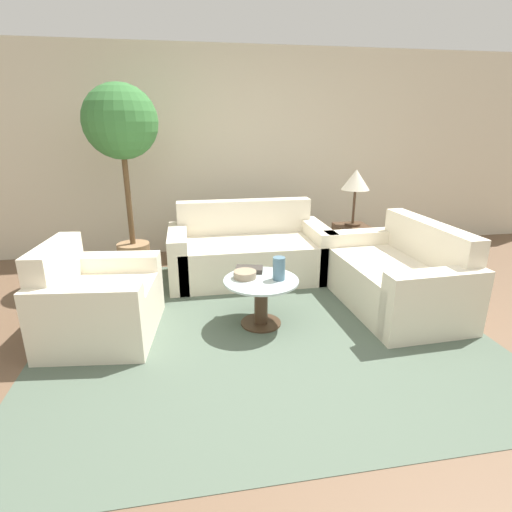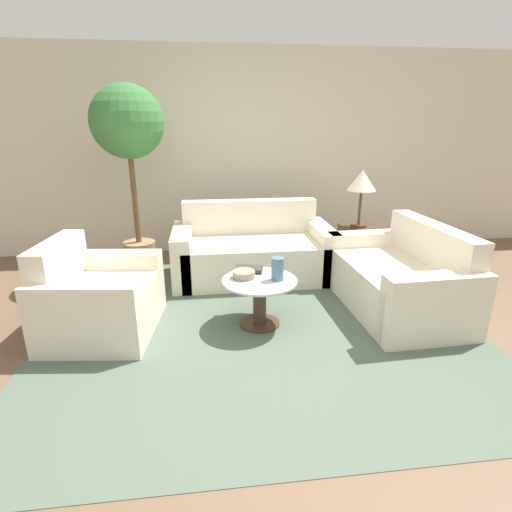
{
  "view_description": "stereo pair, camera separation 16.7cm",
  "coord_description": "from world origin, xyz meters",
  "views": [
    {
      "loc": [
        -0.63,
        -2.3,
        1.69
      ],
      "look_at": [
        -0.04,
        1.03,
        0.55
      ],
      "focal_mm": 28.0,
      "sensor_mm": 36.0,
      "label": 1
    },
    {
      "loc": [
        -0.46,
        -2.33,
        1.69
      ],
      "look_at": [
        -0.04,
        1.03,
        0.55
      ],
      "focal_mm": 28.0,
      "sensor_mm": 36.0,
      "label": 2
    }
  ],
  "objects": [
    {
      "name": "rug",
      "position": [
        -0.04,
        0.78,
        0.0
      ],
      "size": [
        3.62,
        3.27,
        0.01
      ],
      "color": "#4C5B4C",
      "rests_on": "ground_plane"
    },
    {
      "name": "bowl",
      "position": [
        -0.17,
        0.84,
        0.45
      ],
      "size": [
        0.19,
        0.19,
        0.06
      ],
      "color": "gray",
      "rests_on": "coffee_table"
    },
    {
      "name": "side_table",
      "position": [
        1.26,
        1.96,
        0.27
      ],
      "size": [
        0.37,
        0.37,
        0.55
      ],
      "color": "#422D1E",
      "rests_on": "ground_plane"
    },
    {
      "name": "loveseat",
      "position": [
        1.33,
        0.96,
        0.28
      ],
      "size": [
        0.91,
        1.51,
        0.81
      ],
      "rotation": [
        0.0,
        0.0,
        -1.53
      ],
      "color": "beige",
      "rests_on": "ground_plane"
    },
    {
      "name": "book_stack",
      "position": [
        -0.11,
        0.99,
        0.44
      ],
      "size": [
        0.27,
        0.2,
        0.04
      ],
      "rotation": [
        0.0,
        0.0,
        -0.23
      ],
      "color": "#38332D",
      "rests_on": "coffee_table"
    },
    {
      "name": "potted_plant",
      "position": [
        -1.26,
        2.22,
        1.54
      ],
      "size": [
        0.77,
        0.77,
        2.08
      ],
      "color": "#93704C",
      "rests_on": "ground_plane"
    },
    {
      "name": "ground_plane",
      "position": [
        0.0,
        0.0,
        0.0
      ],
      "size": [
        14.0,
        14.0,
        0.0
      ],
      "primitive_type": "plane",
      "color": "brown"
    },
    {
      "name": "table_lamp",
      "position": [
        1.26,
        1.96,
        1.05
      ],
      "size": [
        0.32,
        0.32,
        0.64
      ],
      "color": "#422D1E",
      "rests_on": "side_table"
    },
    {
      "name": "coffee_table",
      "position": [
        -0.04,
        0.78,
        0.27
      ],
      "size": [
        0.64,
        0.64,
        0.42
      ],
      "color": "#422D1E",
      "rests_on": "ground_plane"
    },
    {
      "name": "armchair",
      "position": [
        -1.41,
        0.85,
        0.28
      ],
      "size": [
        0.93,
        1.03,
        0.79
      ],
      "rotation": [
        0.0,
        0.0,
        1.46
      ],
      "color": "beige",
      "rests_on": "ground_plane"
    },
    {
      "name": "vase",
      "position": [
        0.11,
        0.76,
        0.52
      ],
      "size": [
        0.1,
        0.1,
        0.2
      ],
      "color": "slate",
      "rests_on": "coffee_table"
    },
    {
      "name": "sofa_main",
      "position": [
        0.04,
        2.0,
        0.28
      ],
      "size": [
        1.77,
        0.9,
        0.82
      ],
      "color": "beige",
      "rests_on": "ground_plane"
    },
    {
      "name": "wall_back",
      "position": [
        0.0,
        3.08,
        1.3
      ],
      "size": [
        10.0,
        0.06,
        2.6
      ],
      "color": "beige",
      "rests_on": "ground_plane"
    }
  ]
}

